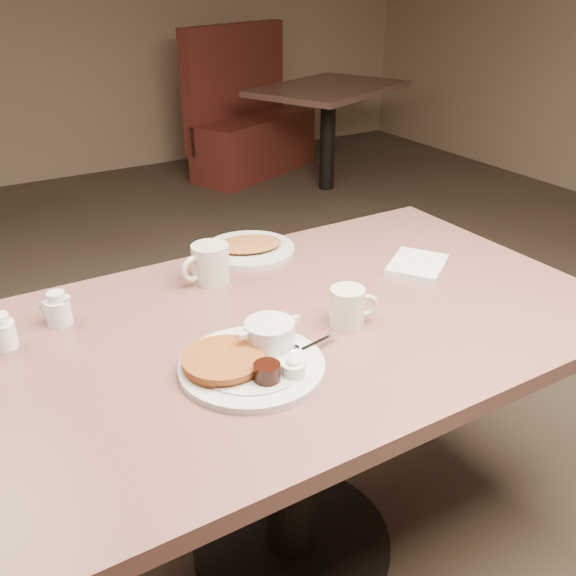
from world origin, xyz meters
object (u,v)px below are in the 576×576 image
diner_table (292,378)px  coffee_mug_near (348,306)px  main_plate (252,357)px  creamer_right (58,310)px  coffee_mug_far (209,264)px  booth_back_right (257,122)px  hash_plate (249,248)px  creamer_left (2,333)px

diner_table → coffee_mug_near: 0.25m
main_plate → creamer_right: 0.48m
diner_table → main_plate: 0.29m
coffee_mug_far → creamer_right: bearing=-176.6°
coffee_mug_far → coffee_mug_near: bearing=-64.3°
coffee_mug_far → booth_back_right: bearing=59.7°
coffee_mug_near → diner_table: bearing=136.8°
hash_plate → diner_table: bearing=-103.4°
coffee_mug_far → hash_plate: 0.21m
coffee_mug_near → booth_back_right: size_ratio=0.07×
hash_plate → booth_back_right: size_ratio=0.20×
main_plate → creamer_left: creamer_left is taller
coffee_mug_far → creamer_left: coffee_mug_far is taller
creamer_left → hash_plate: size_ratio=0.25×
coffee_mug_near → creamer_left: bearing=156.6°
coffee_mug_near → creamer_left: coffee_mug_near is taller
diner_table → coffee_mug_far: (-0.08, 0.28, 0.22)m
diner_table → hash_plate: (0.09, 0.39, 0.18)m
coffee_mug_far → creamer_right: 0.39m
diner_table → hash_plate: size_ratio=4.75×
creamer_left → booth_back_right: bearing=53.6°
coffee_mug_near → booth_back_right: 3.76m
hash_plate → coffee_mug_near: bearing=-89.9°
creamer_left → creamer_right: (0.12, 0.04, -0.00)m
creamer_right → booth_back_right: size_ratio=0.05×
coffee_mug_near → booth_back_right: (1.59, 3.39, -0.39)m
main_plate → creamer_right: size_ratio=4.57×
coffee_mug_near → creamer_left: (-0.69, 0.30, -0.01)m
main_plate → coffee_mug_far: size_ratio=2.52×
diner_table → coffee_mug_near: bearing=-43.2°
coffee_mug_near → coffee_mug_far: 0.40m
hash_plate → booth_back_right: 3.34m
creamer_right → booth_back_right: booth_back_right is taller
coffee_mug_near → hash_plate: size_ratio=0.38×
creamer_right → coffee_mug_far: bearing=3.4°
creamer_left → hash_plate: 0.71m
coffee_mug_far → hash_plate: size_ratio=0.46×
coffee_mug_near → coffee_mug_far: bearing=115.7°
coffee_mug_near → creamer_left: size_ratio=1.50×
creamer_left → main_plate: bearing=-38.7°
diner_table → creamer_left: (-0.59, 0.21, 0.21)m
main_plate → creamer_left: bearing=141.3°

